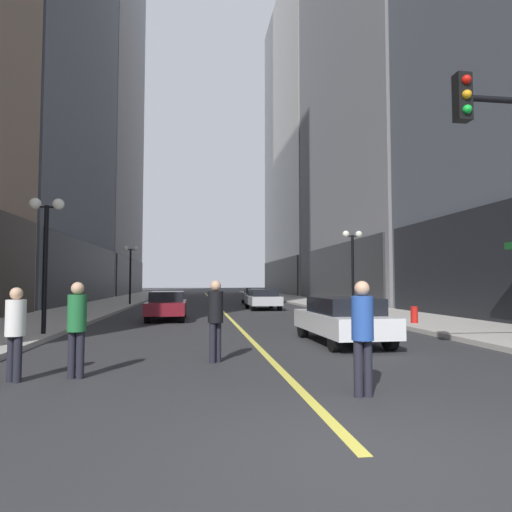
% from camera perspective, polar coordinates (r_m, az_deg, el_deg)
% --- Properties ---
extents(ground_plane, '(200.00, 200.00, 0.00)m').
position_cam_1_polar(ground_plane, '(39.50, -5.34, -5.88)').
color(ground_plane, '#2D2D30').
extents(sidewalk_left, '(4.50, 78.00, 0.15)m').
position_cam_1_polar(sidewalk_left, '(40.00, -17.29, -5.60)').
color(sidewalk_left, '#ADA8A0').
rests_on(sidewalk_left, ground).
extents(sidewalk_right, '(4.50, 78.00, 0.15)m').
position_cam_1_polar(sidewalk_right, '(40.71, 6.40, -5.69)').
color(sidewalk_right, '#ADA8A0').
rests_on(sidewalk_right, ground).
extents(lane_centre_stripe, '(0.16, 70.00, 0.01)m').
position_cam_1_polar(lane_centre_stripe, '(39.50, -5.34, -5.87)').
color(lane_centre_stripe, '#E5D64C').
rests_on(lane_centre_stripe, ground).
extents(building_left_far, '(11.76, 26.00, 71.97)m').
position_cam_1_polar(building_left_far, '(74.35, -20.00, 24.20)').
color(building_left_far, gray).
rests_on(building_left_far, ground).
extents(building_right_far, '(10.82, 26.00, 45.57)m').
position_cam_1_polar(building_right_far, '(69.97, 7.29, 14.09)').
color(building_right_far, '#A8A399').
rests_on(building_right_far, ground).
extents(car_white, '(1.85, 4.35, 1.32)m').
position_cam_1_polar(car_white, '(13.24, 10.92, -7.80)').
color(car_white, silver).
rests_on(car_white, ground).
extents(car_maroon, '(1.74, 4.34, 1.32)m').
position_cam_1_polar(car_maroon, '(21.47, -11.22, -6.06)').
color(car_maroon, maroon).
rests_on(car_maroon, ground).
extents(car_silver, '(1.92, 4.20, 1.32)m').
position_cam_1_polar(car_silver, '(28.99, 0.85, -5.39)').
color(car_silver, '#B7B7BC').
rests_on(car_silver, ground).
extents(car_grey, '(1.92, 4.73, 1.32)m').
position_cam_1_polar(car_grey, '(36.24, -0.19, -4.98)').
color(car_grey, slate).
rests_on(car_grey, ground).
extents(pedestrian_in_black_coat, '(0.48, 0.48, 1.80)m').
position_cam_1_polar(pedestrian_in_black_coat, '(10.00, -5.17, -7.38)').
color(pedestrian_in_black_coat, black).
rests_on(pedestrian_in_black_coat, ground).
extents(pedestrian_in_green_parka, '(0.40, 0.40, 1.76)m').
position_cam_1_polar(pedestrian_in_green_parka, '(8.97, -21.81, -7.77)').
color(pedestrian_in_green_parka, black).
rests_on(pedestrian_in_green_parka, ground).
extents(pedestrian_in_blue_hoodie, '(0.36, 0.36, 1.78)m').
position_cam_1_polar(pedestrian_in_blue_hoodie, '(7.23, 13.38, -8.95)').
color(pedestrian_in_blue_hoodie, black).
rests_on(pedestrian_in_blue_hoodie, ground).
extents(pedestrian_in_white_shirt, '(0.47, 0.47, 1.67)m').
position_cam_1_polar(pedestrian_in_white_shirt, '(9.11, -28.26, -7.93)').
color(pedestrian_in_white_shirt, black).
rests_on(pedestrian_in_white_shirt, ground).
extents(street_lamp_left_near, '(1.06, 0.36, 4.43)m').
position_cam_1_polar(street_lamp_left_near, '(15.70, -25.13, 2.45)').
color(street_lamp_left_near, black).
rests_on(street_lamp_left_near, ground).
extents(street_lamp_left_far, '(1.06, 0.36, 4.43)m').
position_cam_1_polar(street_lamp_left_far, '(34.23, -15.66, -0.71)').
color(street_lamp_left_far, black).
rests_on(street_lamp_left_far, ground).
extents(street_lamp_right_mid, '(1.06, 0.36, 4.43)m').
position_cam_1_polar(street_lamp_right_mid, '(23.78, 12.17, 0.35)').
color(street_lamp_right_mid, black).
rests_on(street_lamp_right_mid, ground).
extents(fire_hydrant_right, '(0.28, 0.28, 0.80)m').
position_cam_1_polar(fire_hydrant_right, '(18.93, 19.47, -7.27)').
color(fire_hydrant_right, red).
rests_on(fire_hydrant_right, ground).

